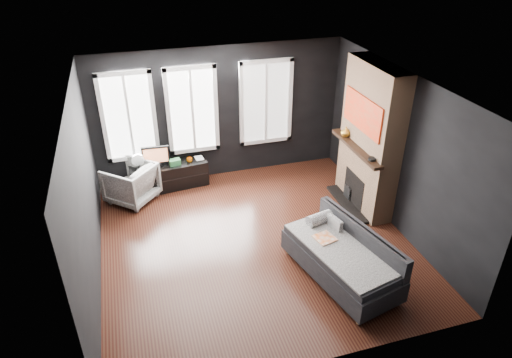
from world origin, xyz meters
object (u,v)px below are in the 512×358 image
object	(u,v)px
sofa	(341,256)
book	(195,154)
media_console	(170,176)
mantel_vase	(346,132)
armchair	(131,181)
monitor	(156,155)
mug	(189,159)

from	to	relation	value
sofa	book	bearing A→B (deg)	100.68
sofa	media_console	distance (m)	4.01
book	mantel_vase	world-z (taller)	mantel_vase
armchair	monitor	xyz separation A→B (m)	(0.53, 0.28, 0.34)
mug	mantel_vase	xyz separation A→B (m)	(2.76, -1.18, 0.75)
mug	sofa	bearing A→B (deg)	-63.60
monitor	book	distance (m)	0.79
armchair	mug	world-z (taller)	armchair
book	media_console	bearing A→B (deg)	-173.30
media_console	mug	xyz separation A→B (m)	(0.42, -0.01, 0.31)
monitor	mantel_vase	distance (m)	3.65
armchair	mug	size ratio (longest dim) A/B	7.41
mug	book	xyz separation A→B (m)	(0.13, 0.08, 0.05)
mug	mantel_vase	bearing A→B (deg)	-23.05
mug	monitor	bearing A→B (deg)	179.13
sofa	mantel_vase	xyz separation A→B (m)	(1.07, 2.22, 0.91)
monitor	mantel_vase	world-z (taller)	mantel_vase
media_console	monitor	world-z (taller)	monitor
media_console	sofa	bearing A→B (deg)	-64.08
book	monitor	bearing A→B (deg)	-174.85
monitor	sofa	bearing A→B (deg)	-52.44
sofa	monitor	world-z (taller)	monitor
mug	book	distance (m)	0.16
armchair	mantel_vase	size ratio (longest dim) A/B	4.36
sofa	book	xyz separation A→B (m)	(-1.56, 3.48, 0.21)
media_console	monitor	bearing A→B (deg)	175.56
armchair	mantel_vase	xyz separation A→B (m)	(3.94, -0.90, 0.91)
media_console	armchair	bearing A→B (deg)	-164.79
mug	media_console	bearing A→B (deg)	177.96
mug	mantel_vase	world-z (taller)	mantel_vase
book	sofa	bearing A→B (deg)	-65.83
media_console	mug	distance (m)	0.52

